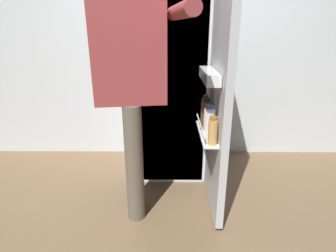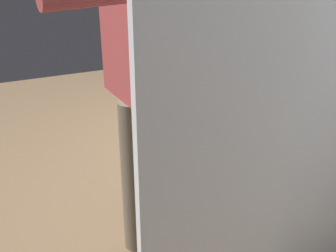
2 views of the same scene
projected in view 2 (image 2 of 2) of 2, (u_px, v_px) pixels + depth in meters
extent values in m
cube|color=silver|center=(303.00, 90.00, 2.00)|extent=(0.64, 0.62, 1.70)
cube|color=white|center=(247.00, 100.00, 1.90)|extent=(0.60, 0.01, 1.66)
cube|color=white|center=(255.00, 107.00, 1.93)|extent=(0.56, 0.09, 0.01)
cube|color=silver|center=(220.00, 149.00, 1.51)|extent=(0.05, 0.62, 1.65)
cube|color=white|center=(208.00, 199.00, 1.69)|extent=(0.10, 0.51, 0.01)
cylinder|color=silver|center=(204.00, 181.00, 1.69)|extent=(0.01, 0.49, 0.01)
cube|color=white|center=(213.00, 106.00, 1.51)|extent=(0.09, 0.43, 0.07)
cylinder|color=tan|center=(159.00, 194.00, 1.57)|extent=(0.06, 0.06, 0.16)
cylinder|color=#996623|center=(158.00, 173.00, 1.53)|extent=(0.05, 0.05, 0.02)
cylinder|color=brown|center=(224.00, 171.00, 1.66)|extent=(0.06, 0.06, 0.21)
cylinder|color=black|center=(225.00, 146.00, 1.61)|extent=(0.05, 0.05, 0.02)
cylinder|color=green|center=(244.00, 168.00, 1.68)|extent=(0.06, 0.06, 0.21)
cylinder|color=#195B28|center=(246.00, 143.00, 1.63)|extent=(0.04, 0.04, 0.02)
cylinder|color=white|center=(178.00, 182.00, 1.60)|extent=(0.07, 0.07, 0.21)
cylinder|color=#335BB2|center=(178.00, 155.00, 1.54)|extent=(0.06, 0.06, 0.02)
cylinder|color=red|center=(257.00, 98.00, 1.90)|extent=(0.08, 0.08, 0.09)
cylinder|color=#665B4C|center=(161.00, 170.00, 2.19)|extent=(0.12, 0.12, 0.83)
cylinder|color=#665B4C|center=(133.00, 179.00, 2.12)|extent=(0.12, 0.12, 0.83)
cube|color=#9E3D3D|center=(144.00, 34.00, 1.84)|extent=(0.47, 0.28, 0.59)
cylinder|color=#9E3D3D|center=(187.00, 33.00, 1.94)|extent=(0.08, 0.08, 0.55)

